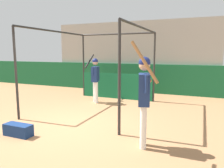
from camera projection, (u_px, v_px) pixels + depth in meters
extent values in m
plane|color=#A8754C|center=(68.00, 125.00, 5.95)|extent=(60.00, 60.00, 0.00)
cube|color=#196038|center=(130.00, 78.00, 10.84)|extent=(24.00, 0.12, 1.39)
cube|color=#9E9E99|center=(142.00, 56.00, 12.57)|extent=(8.15, 4.00, 3.44)
cube|color=#1E6B3D|center=(78.00, 61.00, 12.41)|extent=(0.45, 0.40, 0.10)
cube|color=#1E6B3D|center=(79.00, 57.00, 12.54)|extent=(0.45, 0.06, 0.40)
cube|color=#1E6B3D|center=(86.00, 61.00, 12.20)|extent=(0.45, 0.40, 0.10)
cube|color=#1E6B3D|center=(88.00, 57.00, 12.33)|extent=(0.45, 0.06, 0.40)
cube|color=#1E6B3D|center=(95.00, 62.00, 11.99)|extent=(0.45, 0.40, 0.10)
cube|color=#1E6B3D|center=(96.00, 57.00, 12.12)|extent=(0.45, 0.06, 0.40)
cube|color=#1E6B3D|center=(104.00, 62.00, 11.78)|extent=(0.45, 0.40, 0.10)
cube|color=#1E6B3D|center=(105.00, 57.00, 11.91)|extent=(0.45, 0.06, 0.40)
cube|color=#1E6B3D|center=(113.00, 62.00, 11.57)|extent=(0.45, 0.40, 0.10)
cube|color=#1E6B3D|center=(115.00, 57.00, 11.70)|extent=(0.45, 0.06, 0.40)
cube|color=#1E6B3D|center=(123.00, 62.00, 11.36)|extent=(0.45, 0.40, 0.10)
cube|color=#1E6B3D|center=(124.00, 58.00, 11.49)|extent=(0.45, 0.06, 0.40)
cube|color=#1E6B3D|center=(133.00, 62.00, 11.15)|extent=(0.45, 0.40, 0.10)
cube|color=#1E6B3D|center=(134.00, 58.00, 11.28)|extent=(0.45, 0.06, 0.40)
cube|color=#1E6B3D|center=(144.00, 63.00, 10.94)|extent=(0.45, 0.40, 0.10)
cube|color=#1E6B3D|center=(145.00, 58.00, 11.07)|extent=(0.45, 0.06, 0.40)
cube|color=#1E6B3D|center=(155.00, 63.00, 10.73)|extent=(0.45, 0.40, 0.10)
cube|color=#1E6B3D|center=(156.00, 58.00, 10.86)|extent=(0.45, 0.06, 0.40)
cube|color=#1E6B3D|center=(166.00, 63.00, 10.52)|extent=(0.45, 0.40, 0.10)
cube|color=#1E6B3D|center=(167.00, 58.00, 10.65)|extent=(0.45, 0.06, 0.40)
cube|color=#1E6B3D|center=(178.00, 63.00, 10.31)|extent=(0.45, 0.40, 0.10)
cube|color=#1E6B3D|center=(178.00, 58.00, 10.44)|extent=(0.45, 0.06, 0.40)
cube|color=#1E6B3D|center=(190.00, 63.00, 10.10)|extent=(0.45, 0.40, 0.10)
cube|color=#1E6B3D|center=(191.00, 58.00, 10.23)|extent=(0.45, 0.06, 0.40)
cube|color=#1E6B3D|center=(203.00, 64.00, 9.89)|extent=(0.45, 0.40, 0.10)
cube|color=#1E6B3D|center=(203.00, 58.00, 10.02)|extent=(0.45, 0.06, 0.40)
cube|color=#1E6B3D|center=(85.00, 54.00, 13.08)|extent=(0.45, 0.40, 0.10)
cube|color=#1E6B3D|center=(86.00, 50.00, 13.21)|extent=(0.45, 0.06, 0.40)
cube|color=#1E6B3D|center=(93.00, 54.00, 12.87)|extent=(0.45, 0.40, 0.10)
cube|color=#1E6B3D|center=(94.00, 50.00, 13.00)|extent=(0.45, 0.06, 0.40)
cube|color=#1E6B3D|center=(101.00, 54.00, 12.66)|extent=(0.45, 0.40, 0.10)
cube|color=#1E6B3D|center=(102.00, 50.00, 12.79)|extent=(0.45, 0.06, 0.40)
cube|color=#1E6B3D|center=(110.00, 54.00, 12.45)|extent=(0.45, 0.40, 0.10)
cube|color=#1E6B3D|center=(111.00, 50.00, 12.58)|extent=(0.45, 0.06, 0.40)
cube|color=#1E6B3D|center=(119.00, 54.00, 12.24)|extent=(0.45, 0.40, 0.10)
cube|color=#1E6B3D|center=(120.00, 50.00, 12.37)|extent=(0.45, 0.06, 0.40)
cube|color=#1E6B3D|center=(128.00, 54.00, 12.03)|extent=(0.45, 0.40, 0.10)
cube|color=#1E6B3D|center=(129.00, 50.00, 12.16)|extent=(0.45, 0.06, 0.40)
cube|color=#1E6B3D|center=(138.00, 54.00, 11.82)|extent=(0.45, 0.40, 0.10)
cube|color=#1E6B3D|center=(139.00, 50.00, 11.95)|extent=(0.45, 0.06, 0.40)
cube|color=#1E6B3D|center=(148.00, 54.00, 11.61)|extent=(0.45, 0.40, 0.10)
cube|color=#1E6B3D|center=(149.00, 50.00, 11.74)|extent=(0.45, 0.06, 0.40)
cube|color=#1E6B3D|center=(158.00, 54.00, 11.40)|extent=(0.45, 0.40, 0.10)
cube|color=#1E6B3D|center=(159.00, 50.00, 11.53)|extent=(0.45, 0.06, 0.40)
cube|color=#1E6B3D|center=(169.00, 54.00, 11.19)|extent=(0.45, 0.40, 0.10)
cube|color=#1E6B3D|center=(169.00, 50.00, 11.32)|extent=(0.45, 0.06, 0.40)
cube|color=#1E6B3D|center=(180.00, 54.00, 10.98)|extent=(0.45, 0.40, 0.10)
cube|color=#1E6B3D|center=(181.00, 50.00, 11.11)|extent=(0.45, 0.06, 0.40)
cube|color=#1E6B3D|center=(192.00, 54.00, 10.77)|extent=(0.45, 0.40, 0.10)
cube|color=#1E6B3D|center=(192.00, 50.00, 10.90)|extent=(0.45, 0.06, 0.40)
cube|color=#1E6B3D|center=(204.00, 55.00, 10.56)|extent=(0.45, 0.40, 0.10)
cube|color=#1E6B3D|center=(204.00, 50.00, 10.69)|extent=(0.45, 0.06, 0.40)
cube|color=#1E6B3D|center=(91.00, 48.00, 13.75)|extent=(0.45, 0.40, 0.10)
cube|color=#1E6B3D|center=(92.00, 44.00, 13.88)|extent=(0.45, 0.06, 0.40)
cube|color=#1E6B3D|center=(99.00, 47.00, 13.54)|extent=(0.45, 0.40, 0.10)
cube|color=#1E6B3D|center=(100.00, 44.00, 13.67)|extent=(0.45, 0.06, 0.40)
cube|color=#1E6B3D|center=(107.00, 47.00, 13.33)|extent=(0.45, 0.40, 0.10)
cube|color=#1E6B3D|center=(108.00, 44.00, 13.46)|extent=(0.45, 0.06, 0.40)
cube|color=#1E6B3D|center=(115.00, 47.00, 13.12)|extent=(0.45, 0.40, 0.10)
cube|color=#1E6B3D|center=(116.00, 44.00, 13.25)|extent=(0.45, 0.06, 0.40)
cube|color=#1E6B3D|center=(124.00, 47.00, 12.91)|extent=(0.45, 0.40, 0.10)
cube|color=#1E6B3D|center=(125.00, 43.00, 13.04)|extent=(0.45, 0.06, 0.40)
cube|color=#1E6B3D|center=(133.00, 47.00, 12.70)|extent=(0.45, 0.40, 0.10)
cube|color=#1E6B3D|center=(134.00, 43.00, 12.83)|extent=(0.45, 0.06, 0.40)
cube|color=#1E6B3D|center=(142.00, 47.00, 12.49)|extent=(0.45, 0.40, 0.10)
cube|color=#1E6B3D|center=(143.00, 43.00, 12.62)|extent=(0.45, 0.06, 0.40)
cube|color=#1E6B3D|center=(151.00, 47.00, 12.28)|extent=(0.45, 0.40, 0.10)
cube|color=#1E6B3D|center=(152.00, 43.00, 12.41)|extent=(0.45, 0.06, 0.40)
cube|color=#1E6B3D|center=(161.00, 47.00, 12.07)|extent=(0.45, 0.40, 0.10)
cube|color=#1E6B3D|center=(162.00, 43.00, 12.20)|extent=(0.45, 0.06, 0.40)
cube|color=#1E6B3D|center=(171.00, 47.00, 11.86)|extent=(0.45, 0.40, 0.10)
cube|color=#1E6B3D|center=(172.00, 43.00, 11.99)|extent=(0.45, 0.06, 0.40)
cube|color=#1E6B3D|center=(182.00, 47.00, 11.65)|extent=(0.45, 0.40, 0.10)
cube|color=#1E6B3D|center=(182.00, 42.00, 11.78)|extent=(0.45, 0.06, 0.40)
cube|color=#1E6B3D|center=(193.00, 47.00, 11.44)|extent=(0.45, 0.40, 0.10)
cube|color=#1E6B3D|center=(193.00, 42.00, 11.57)|extent=(0.45, 0.06, 0.40)
cube|color=#1E6B3D|center=(204.00, 47.00, 11.23)|extent=(0.45, 0.40, 0.10)
cube|color=#1E6B3D|center=(204.00, 42.00, 11.36)|extent=(0.45, 0.06, 0.40)
cube|color=#1E6B3D|center=(96.00, 42.00, 14.42)|extent=(0.45, 0.40, 0.10)
cube|color=#1E6B3D|center=(98.00, 38.00, 14.55)|extent=(0.45, 0.06, 0.40)
cube|color=#1E6B3D|center=(104.00, 41.00, 14.21)|extent=(0.45, 0.40, 0.10)
cube|color=#1E6B3D|center=(105.00, 38.00, 14.34)|extent=(0.45, 0.06, 0.40)
cube|color=#1E6B3D|center=(112.00, 41.00, 14.00)|extent=(0.45, 0.40, 0.10)
cube|color=#1E6B3D|center=(113.00, 38.00, 14.13)|extent=(0.45, 0.06, 0.40)
cube|color=#1E6B3D|center=(120.00, 41.00, 13.79)|extent=(0.45, 0.40, 0.10)
cube|color=#1E6B3D|center=(121.00, 38.00, 13.92)|extent=(0.45, 0.06, 0.40)
cube|color=#1E6B3D|center=(128.00, 41.00, 13.58)|extent=(0.45, 0.40, 0.10)
cube|color=#1E6B3D|center=(129.00, 37.00, 13.71)|extent=(0.45, 0.06, 0.40)
cube|color=#1E6B3D|center=(137.00, 41.00, 13.37)|extent=(0.45, 0.40, 0.10)
cube|color=#1E6B3D|center=(137.00, 37.00, 13.50)|extent=(0.45, 0.06, 0.40)
cube|color=#1E6B3D|center=(145.00, 41.00, 13.16)|extent=(0.45, 0.40, 0.10)
cube|color=#1E6B3D|center=(146.00, 37.00, 13.29)|extent=(0.45, 0.06, 0.40)
cube|color=#1E6B3D|center=(154.00, 40.00, 12.95)|extent=(0.45, 0.40, 0.10)
cube|color=#1E6B3D|center=(155.00, 37.00, 13.08)|extent=(0.45, 0.06, 0.40)
cube|color=#1E6B3D|center=(164.00, 40.00, 12.74)|extent=(0.45, 0.40, 0.10)
cube|color=#1E6B3D|center=(164.00, 36.00, 12.87)|extent=(0.45, 0.06, 0.40)
cube|color=#1E6B3D|center=(173.00, 40.00, 12.53)|extent=(0.45, 0.40, 0.10)
cube|color=#1E6B3D|center=(174.00, 36.00, 12.66)|extent=(0.45, 0.06, 0.40)
cube|color=#1E6B3D|center=(183.00, 40.00, 12.32)|extent=(0.45, 0.40, 0.10)
cube|color=#1E6B3D|center=(184.00, 36.00, 12.45)|extent=(0.45, 0.06, 0.40)
cube|color=#1E6B3D|center=(194.00, 40.00, 12.11)|extent=(0.45, 0.40, 0.10)
cube|color=#1E6B3D|center=(194.00, 36.00, 12.24)|extent=(0.45, 0.06, 0.40)
cube|color=#1E6B3D|center=(205.00, 39.00, 11.90)|extent=(0.45, 0.40, 0.10)
cube|color=#1E6B3D|center=(205.00, 35.00, 12.03)|extent=(0.45, 0.06, 0.40)
cube|color=#1E6B3D|center=(102.00, 36.00, 15.09)|extent=(0.45, 0.40, 0.10)
cube|color=#1E6B3D|center=(103.00, 33.00, 15.22)|extent=(0.45, 0.06, 0.40)
cube|color=#1E6B3D|center=(109.00, 36.00, 14.88)|extent=(0.45, 0.40, 0.10)
cube|color=#1E6B3D|center=(110.00, 33.00, 15.01)|extent=(0.45, 0.06, 0.40)
cube|color=#1E6B3D|center=(116.00, 36.00, 14.67)|extent=(0.45, 0.40, 0.10)
cube|color=#1E6B3D|center=(117.00, 33.00, 14.80)|extent=(0.45, 0.06, 0.40)
cube|color=#1E6B3D|center=(124.00, 36.00, 14.46)|extent=(0.45, 0.40, 0.10)
cube|color=#1E6B3D|center=(125.00, 32.00, 14.59)|extent=(0.45, 0.06, 0.40)
cube|color=#1E6B3D|center=(132.00, 35.00, 14.25)|extent=(0.45, 0.40, 0.10)
cube|color=#1E6B3D|center=(133.00, 32.00, 14.38)|extent=(0.45, 0.06, 0.40)
cube|color=#1E6B3D|center=(140.00, 35.00, 14.04)|extent=(0.45, 0.40, 0.10)
cube|color=#1E6B3D|center=(141.00, 32.00, 14.17)|extent=(0.45, 0.06, 0.40)
cube|color=#1E6B3D|center=(149.00, 35.00, 13.83)|extent=(0.45, 0.40, 0.10)
cube|color=#1E6B3D|center=(149.00, 31.00, 13.96)|extent=(0.45, 0.06, 0.40)
cube|color=#1E6B3D|center=(157.00, 35.00, 13.62)|extent=(0.45, 0.40, 0.10)
cube|color=#1E6B3D|center=(158.00, 31.00, 13.75)|extent=(0.45, 0.06, 0.40)
cube|color=#1E6B3D|center=(166.00, 34.00, 13.41)|extent=(0.45, 0.40, 0.10)
cube|color=#1E6B3D|center=(167.00, 31.00, 13.55)|extent=(0.45, 0.06, 0.40)
cube|color=#1E6B3D|center=(175.00, 34.00, 13.20)|extent=(0.45, 0.40, 0.10)
cube|color=#1E6B3D|center=(176.00, 30.00, 13.34)|extent=(0.45, 0.06, 0.40)
cube|color=#1E6B3D|center=(185.00, 34.00, 12.99)|extent=(0.45, 0.40, 0.10)
cube|color=#1E6B3D|center=(185.00, 30.00, 13.13)|extent=(0.45, 0.06, 0.40)
cube|color=#1E6B3D|center=(195.00, 33.00, 12.78)|extent=(0.45, 0.40, 0.10)
cube|color=#1E6B3D|center=(195.00, 30.00, 12.92)|extent=(0.45, 0.06, 0.40)
cube|color=#1E6B3D|center=(205.00, 33.00, 12.57)|extent=(0.45, 0.40, 0.10)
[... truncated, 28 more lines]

